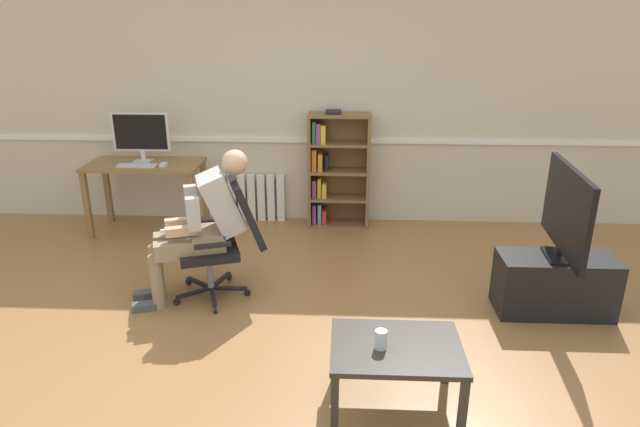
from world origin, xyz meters
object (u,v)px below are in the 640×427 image
object	(u,v)px
keyboard	(137,165)
tv_stand	(554,285)
drinking_glass	(381,339)
bookshelf	(334,170)
coffee_table	(396,353)
imac_monitor	(141,133)
computer_mouse	(163,165)
tv_screen	(566,212)
computer_desk	(145,174)
person_seated	(202,223)
office_chair	(226,235)
radiator	(252,197)

from	to	relation	value
keyboard	tv_stand	world-z (taller)	keyboard
drinking_glass	bookshelf	bearing A→B (deg)	96.39
coffee_table	imac_monitor	bearing A→B (deg)	131.02
computer_mouse	tv_stand	world-z (taller)	computer_mouse
bookshelf	tv_screen	xyz separation A→B (m)	(1.77, -1.84, 0.21)
bookshelf	computer_desk	bearing A→B (deg)	-171.56
computer_mouse	person_seated	distance (m)	1.50
person_seated	bookshelf	bearing A→B (deg)	131.18
imac_monitor	person_seated	distance (m)	1.85
office_chair	drinking_glass	distance (m)	1.82
radiator	tv_stand	distance (m)	3.32
computer_desk	office_chair	bearing A→B (deg)	-50.26
keyboard	tv_screen	distance (m)	4.02
computer_desk	imac_monitor	bearing A→B (deg)	110.33
bookshelf	imac_monitor	bearing A→B (deg)	-173.86
bookshelf	tv_stand	distance (m)	2.58
imac_monitor	tv_screen	xyz separation A→B (m)	(3.77, -1.62, -0.22)
office_chair	tv_stand	distance (m)	2.62
imac_monitor	radiator	bearing A→B (deg)	16.21
bookshelf	drinking_glass	bearing A→B (deg)	-83.61
person_seated	drinking_glass	bearing A→B (deg)	26.87
keyboard	office_chair	size ratio (longest dim) A/B	0.40
tv_stand	drinking_glass	distance (m)	1.88
computer_desk	computer_mouse	size ratio (longest dim) A/B	11.76
radiator	imac_monitor	bearing A→B (deg)	-163.79
person_seated	tv_stand	distance (m)	2.80
bookshelf	coffee_table	world-z (taller)	bookshelf
imac_monitor	coffee_table	bearing A→B (deg)	-48.98
person_seated	tv_screen	size ratio (longest dim) A/B	1.19
bookshelf	tv_stand	size ratio (longest dim) A/B	1.44
person_seated	coffee_table	world-z (taller)	person_seated
computer_mouse	coffee_table	distance (m)	3.41
office_chair	tv_stand	world-z (taller)	office_chair
bookshelf	drinking_glass	size ratio (longest dim) A/B	11.19
person_seated	tv_screen	distance (m)	2.78
computer_mouse	coffee_table	bearing A→B (deg)	-50.27
computer_mouse	imac_monitor	bearing A→B (deg)	144.17
computer_mouse	person_seated	xyz separation A→B (m)	(0.73, -1.31, -0.12)
computer_mouse	office_chair	world-z (taller)	office_chair
radiator	person_seated	size ratio (longest dim) A/B	0.61
imac_monitor	keyboard	bearing A→B (deg)	-88.40
person_seated	drinking_glass	xyz separation A→B (m)	(1.35, -1.33, -0.17)
drinking_glass	computer_mouse	bearing A→B (deg)	128.17
keyboard	bookshelf	distance (m)	2.05
computer_desk	radiator	xyz separation A→B (m)	(1.05, 0.39, -0.37)
radiator	person_seated	xyz separation A→B (m)	(-0.08, -1.82, 0.39)
keyboard	person_seated	bearing A→B (deg)	-52.38
radiator	computer_mouse	bearing A→B (deg)	-147.53
computer_desk	radiator	size ratio (longest dim) A/B	1.57
computer_mouse	tv_screen	bearing A→B (deg)	-22.18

